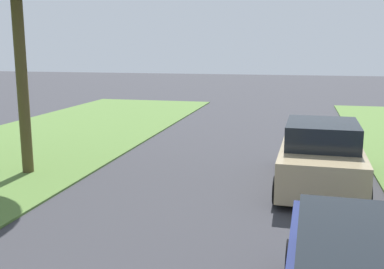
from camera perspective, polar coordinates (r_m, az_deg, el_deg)
name	(u,v)px	position (r m, az deg, el deg)	size (l,w,h in m)	color
parked_sedan_tan	(321,156)	(11.16, 15.97, -2.64)	(2.04, 4.45, 1.57)	tan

